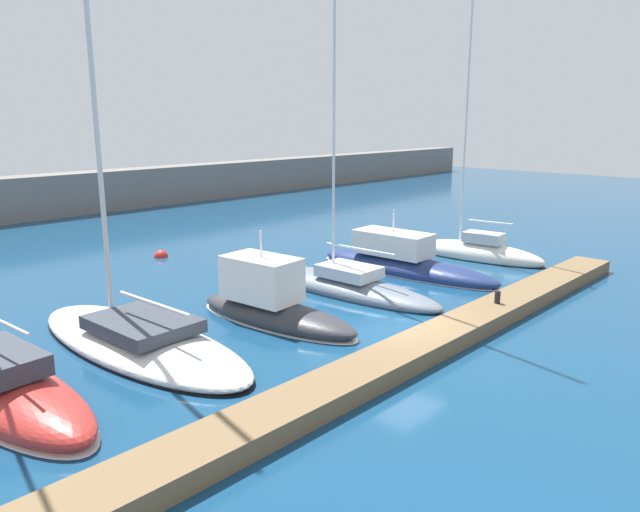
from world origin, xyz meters
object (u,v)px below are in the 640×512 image
(dock_bollard, at_px, (497,297))
(motorboat_navy_fifth, at_px, (402,262))
(sailboat_white_second, at_px, (139,338))
(sailboat_red_nearest, at_px, (0,386))
(motorboat_charcoal_third, at_px, (271,303))
(sailboat_slate_fourth, at_px, (342,283))
(mooring_buoy_red, at_px, (161,257))
(sailboat_ivory_sixth, at_px, (477,253))

(dock_bollard, bearing_deg, motorboat_navy_fifth, 64.34)
(sailboat_white_second, bearing_deg, sailboat_red_nearest, 96.38)
(motorboat_navy_fifth, xyz_separation_m, dock_bollard, (-2.95, -6.14, 0.30))
(motorboat_charcoal_third, bearing_deg, sailboat_slate_fourth, -86.96)
(motorboat_charcoal_third, distance_m, mooring_buoy_red, 11.55)
(sailboat_ivory_sixth, height_order, mooring_buoy_red, sailboat_ivory_sixth)
(motorboat_charcoal_third, distance_m, dock_bollard, 7.91)
(sailboat_white_second, distance_m, sailboat_ivory_sixth, 17.79)
(motorboat_charcoal_third, xyz_separation_m, dock_bollard, (5.67, -5.51, 0.09))
(sailboat_ivory_sixth, relative_size, mooring_buoy_red, 19.66)
(motorboat_navy_fifth, height_order, dock_bollard, motorboat_navy_fifth)
(motorboat_charcoal_third, distance_m, motorboat_navy_fifth, 8.64)
(sailboat_red_nearest, xyz_separation_m, motorboat_navy_fifth, (17.25, 0.17, 0.06))
(sailboat_slate_fourth, xyz_separation_m, dock_bollard, (1.23, -6.15, 0.43))
(mooring_buoy_red, bearing_deg, motorboat_charcoal_third, -103.75)
(motorboat_charcoal_third, height_order, motorboat_navy_fifth, motorboat_charcoal_third)
(sailboat_red_nearest, height_order, mooring_buoy_red, sailboat_red_nearest)
(sailboat_red_nearest, bearing_deg, dock_bollard, -116.34)
(mooring_buoy_red, bearing_deg, sailboat_ivory_sixth, -48.14)
(sailboat_red_nearest, relative_size, mooring_buoy_red, 22.24)
(motorboat_navy_fifth, xyz_separation_m, mooring_buoy_red, (-5.88, 10.57, -0.43))
(motorboat_charcoal_third, height_order, mooring_buoy_red, motorboat_charcoal_third)
(sailboat_white_second, distance_m, motorboat_navy_fifth, 13.07)
(sailboat_white_second, relative_size, mooring_buoy_red, 24.60)
(motorboat_charcoal_third, distance_m, sailboat_ivory_sixth, 13.29)
(sailboat_ivory_sixth, bearing_deg, mooring_buoy_red, 35.62)
(sailboat_red_nearest, relative_size, sailboat_white_second, 0.90)
(sailboat_red_nearest, distance_m, sailboat_white_second, 4.24)
(sailboat_slate_fourth, bearing_deg, sailboat_white_second, 85.25)
(sailboat_slate_fourth, bearing_deg, sailboat_red_nearest, 88.99)
(sailboat_slate_fourth, bearing_deg, motorboat_charcoal_third, 96.36)
(sailboat_red_nearest, height_order, sailboat_white_second, sailboat_white_second)
(mooring_buoy_red, bearing_deg, sailboat_red_nearest, -136.63)
(sailboat_slate_fourth, bearing_deg, dock_bollard, -170.43)
(motorboat_navy_fifth, bearing_deg, motorboat_charcoal_third, 91.79)
(sailboat_red_nearest, xyz_separation_m, sailboat_ivory_sixth, (21.91, -1.01, -0.06))
(motorboat_charcoal_third, bearing_deg, sailboat_white_second, 71.07)
(sailboat_red_nearest, bearing_deg, motorboat_navy_fifth, -93.11)
(sailboat_white_second, bearing_deg, dock_bollard, -125.42)
(sailboat_white_second, distance_m, dock_bollard, 12.08)
(sailboat_red_nearest, xyz_separation_m, motorboat_charcoal_third, (8.63, -0.46, 0.27))
(mooring_buoy_red, distance_m, dock_bollard, 16.98)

